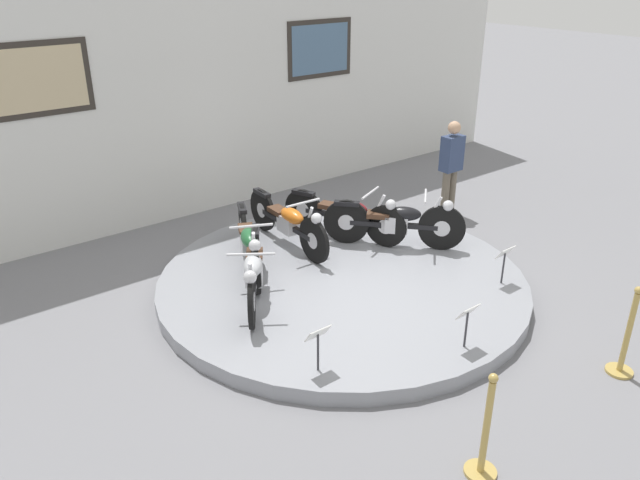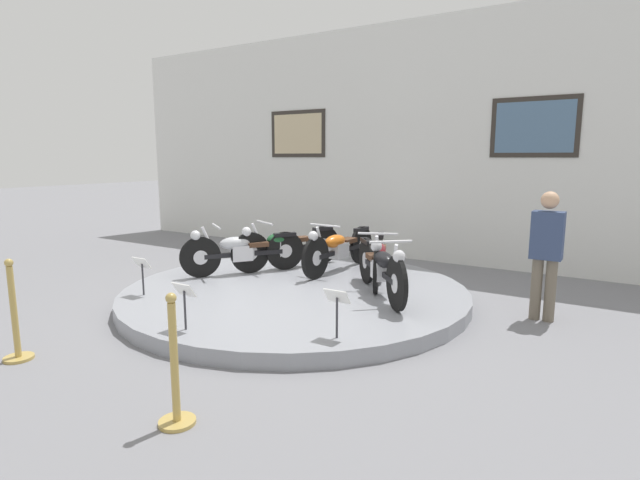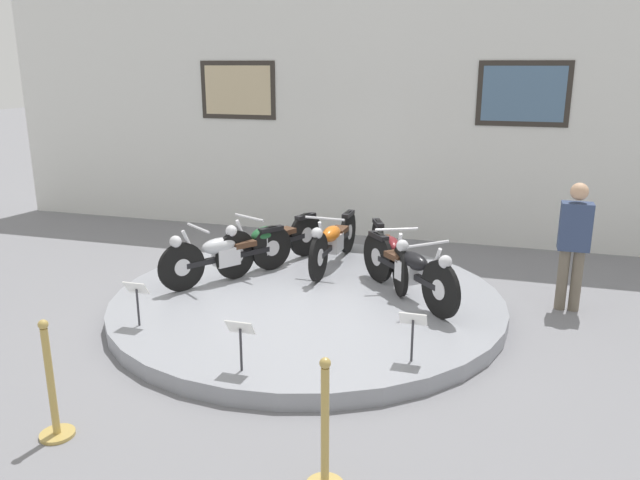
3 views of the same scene
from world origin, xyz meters
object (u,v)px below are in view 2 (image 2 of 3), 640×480
(info_placard_front_left, at_px, (142,268))
(motorcycle_maroon, at_px, (378,256))
(motorcycle_green, at_px, (286,245))
(info_placard_front_centre, at_px, (184,296))
(visitor_standing, at_px, (546,249))
(stanchion_post_left_of_entry, at_px, (15,326))
(motorcycle_black, at_px, (381,267))
(motorcycle_orange, at_px, (338,247))
(stanchion_post_right_of_entry, at_px, (175,381))
(info_placard_front_right, at_px, (337,303))
(motorcycle_silver, at_px, (241,250))

(info_placard_front_left, bearing_deg, motorcycle_maroon, 44.90)
(motorcycle_green, distance_m, info_placard_front_centre, 3.07)
(visitor_standing, bearing_deg, stanchion_post_left_of_entry, -135.80)
(motorcycle_black, distance_m, stanchion_post_left_of_entry, 4.15)
(motorcycle_orange, height_order, stanchion_post_right_of_entry, stanchion_post_right_of_entry)
(motorcycle_orange, height_order, info_placard_front_right, motorcycle_orange)
(motorcycle_silver, bearing_deg, motorcycle_orange, 38.84)
(motorcycle_black, xyz_separation_m, info_placard_front_centre, (-1.20, -2.28, -0.03))
(motorcycle_maroon, xyz_separation_m, motorcycle_black, (0.36, -0.68, 0.02))
(motorcycle_green, bearing_deg, stanchion_post_right_of_entry, -64.35)
(info_placard_front_left, bearing_deg, motorcycle_orange, 60.19)
(info_placard_front_centre, distance_m, stanchion_post_left_of_entry, 1.63)
(motorcycle_black, bearing_deg, motorcycle_maroon, 118.34)
(visitor_standing, bearing_deg, info_placard_front_right, -124.60)
(visitor_standing, distance_m, stanchion_post_right_of_entry, 4.56)
(motorcycle_silver, xyz_separation_m, info_placard_front_left, (-0.29, -1.63, -0.01))
(motorcycle_green, height_order, stanchion_post_right_of_entry, stanchion_post_right_of_entry)
(motorcycle_orange, distance_m, info_placard_front_right, 2.99)
(motorcycle_green, bearing_deg, stanchion_post_left_of_entry, -94.24)
(stanchion_post_right_of_entry, bearing_deg, motorcycle_black, 89.01)
(stanchion_post_right_of_entry, bearing_deg, motorcycle_green, 115.65)
(info_placard_front_right, bearing_deg, visitor_standing, 55.40)
(stanchion_post_left_of_entry, bearing_deg, visitor_standing, 44.20)
(info_placard_front_right, xyz_separation_m, visitor_standing, (1.58, 2.30, 0.34))
(visitor_standing, xyz_separation_m, stanchion_post_right_of_entry, (-1.93, -4.09, -0.55))
(motorcycle_green, distance_m, visitor_standing, 3.92)
(motorcycle_orange, bearing_deg, motorcycle_maroon, -18.51)
(motorcycle_black, height_order, visitor_standing, visitor_standing)
(motorcycle_silver, xyz_separation_m, info_placard_front_right, (2.68, -1.63, -0.01))
(motorcycle_orange, distance_m, visitor_standing, 3.10)
(info_placard_front_right, bearing_deg, motorcycle_silver, 148.71)
(info_placard_front_centre, bearing_deg, info_placard_front_left, 156.62)
(motorcycle_silver, height_order, info_placard_front_centre, motorcycle_silver)
(motorcycle_orange, bearing_deg, motorcycle_silver, -141.16)
(motorcycle_silver, distance_m, stanchion_post_left_of_entry, 3.43)
(stanchion_post_left_of_entry, distance_m, stanchion_post_right_of_entry, 2.28)
(motorcycle_maroon, relative_size, info_placard_front_right, 3.58)
(info_placard_front_right, bearing_deg, motorcycle_black, 100.00)
(motorcycle_silver, height_order, info_placard_front_right, motorcycle_silver)
(motorcycle_maroon, bearing_deg, info_placard_front_left, -135.10)
(motorcycle_maroon, height_order, stanchion_post_left_of_entry, stanchion_post_left_of_entry)
(motorcycle_orange, relative_size, motorcycle_black, 1.31)
(motorcycle_black, distance_m, info_placard_front_centre, 2.57)
(motorcycle_maroon, relative_size, stanchion_post_left_of_entry, 1.79)
(info_placard_front_left, distance_m, info_placard_front_centre, 1.62)
(motorcycle_silver, height_order, visitor_standing, visitor_standing)
(info_placard_front_right, distance_m, visitor_standing, 2.81)
(motorcycle_maroon, xyz_separation_m, stanchion_post_left_of_entry, (-1.97, -4.10, -0.21))
(motorcycle_black, xyz_separation_m, stanchion_post_right_of_entry, (-0.06, -3.43, -0.23))
(motorcycle_silver, relative_size, visitor_standing, 1.04)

